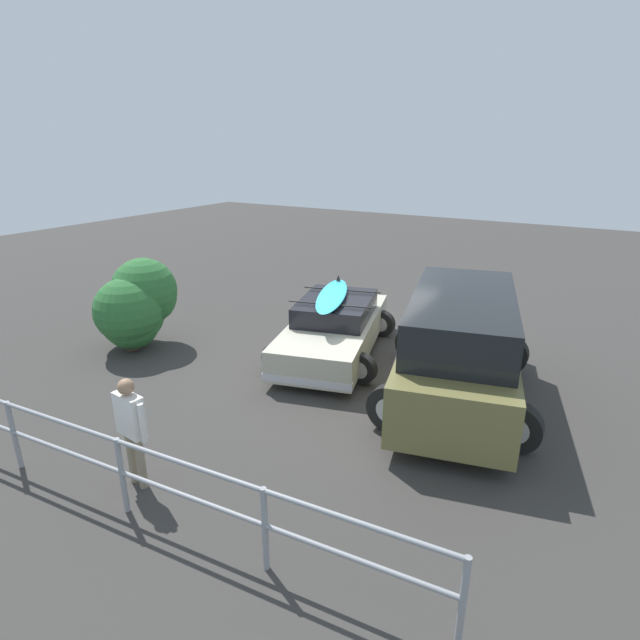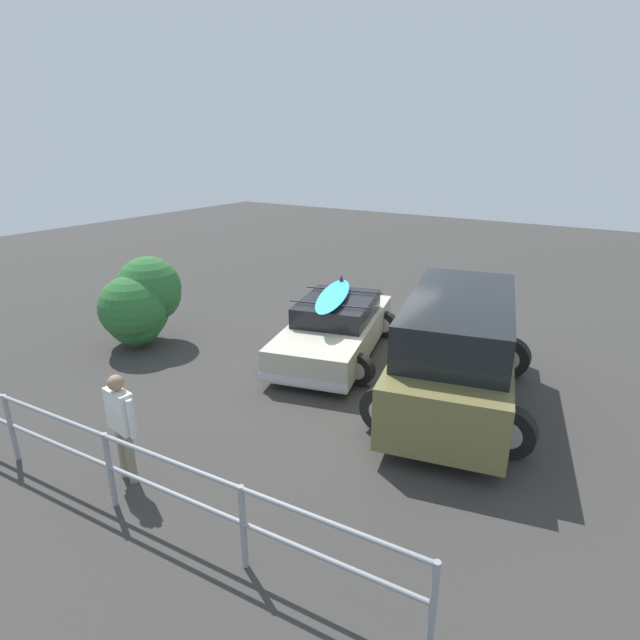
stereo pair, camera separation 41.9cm
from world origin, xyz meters
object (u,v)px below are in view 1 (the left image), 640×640
object	(u,v)px
person_bystander	(131,423)
bush_near_left	(136,306)
sedan_car	(334,327)
suv_car	(459,346)

from	to	relation	value
person_bystander	bush_near_left	world-z (taller)	bush_near_left
sedan_car	suv_car	distance (m)	3.00
person_bystander	bush_near_left	xyz separation A→B (m)	(3.81, -3.35, 0.02)
suv_car	sedan_car	bearing A→B (deg)	-14.02
sedan_car	bush_near_left	xyz separation A→B (m)	(3.94, 1.93, 0.38)
sedan_car	person_bystander	world-z (taller)	person_bystander
suv_car	bush_near_left	xyz separation A→B (m)	(6.82, 1.21, -0.04)
bush_near_left	person_bystander	bearing A→B (deg)	138.69
suv_car	bush_near_left	size ratio (longest dim) A/B	2.55
sedan_car	suv_car	xyz separation A→B (m)	(-2.88, 0.72, 0.42)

